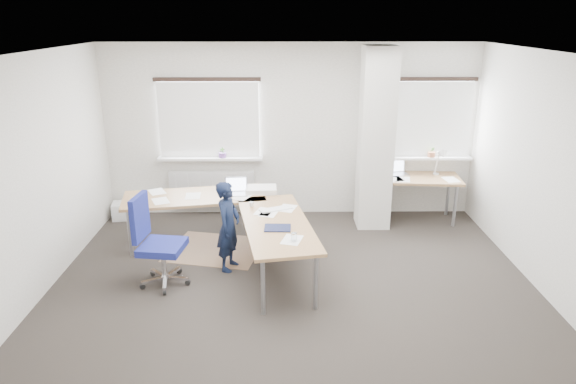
{
  "coord_description": "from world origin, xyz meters",
  "views": [
    {
      "loc": [
        -0.12,
        -5.68,
        3.18
      ],
      "look_at": [
        -0.05,
        0.9,
        0.91
      ],
      "focal_mm": 32.0,
      "sensor_mm": 36.0,
      "label": 1
    }
  ],
  "objects_px": {
    "desk_side": "(416,179)",
    "person": "(228,226)",
    "desk_main": "(236,210)",
    "task_chair": "(160,260)"
  },
  "relations": [
    {
      "from": "desk_side",
      "to": "person",
      "type": "bearing_deg",
      "value": -144.54
    },
    {
      "from": "desk_main",
      "to": "desk_side",
      "type": "xyz_separation_m",
      "value": [
        2.77,
        1.36,
        -0.01
      ]
    },
    {
      "from": "desk_main",
      "to": "task_chair",
      "type": "relative_size",
      "value": 2.43
    },
    {
      "from": "desk_main",
      "to": "desk_side",
      "type": "bearing_deg",
      "value": 16.14
    },
    {
      "from": "desk_side",
      "to": "task_chair",
      "type": "distance_m",
      "value": 4.24
    },
    {
      "from": "task_chair",
      "to": "person",
      "type": "xyz_separation_m",
      "value": [
        0.81,
        0.42,
        0.28
      ]
    },
    {
      "from": "desk_main",
      "to": "person",
      "type": "height_order",
      "value": "person"
    },
    {
      "from": "desk_main",
      "to": "person",
      "type": "xyz_separation_m",
      "value": [
        -0.08,
        -0.34,
        -0.09
      ]
    },
    {
      "from": "person",
      "to": "task_chair",
      "type": "bearing_deg",
      "value": 134.06
    },
    {
      "from": "desk_side",
      "to": "task_chair",
      "type": "relative_size",
      "value": 1.25
    }
  ]
}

